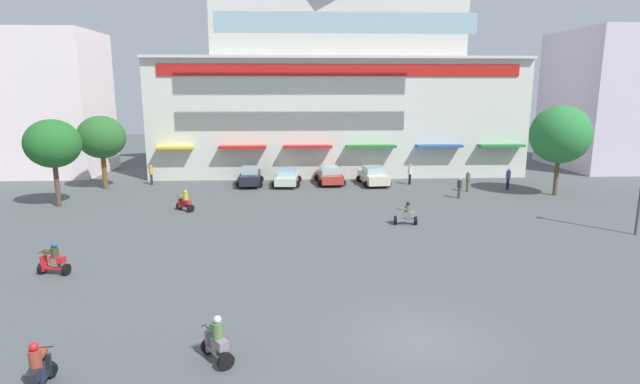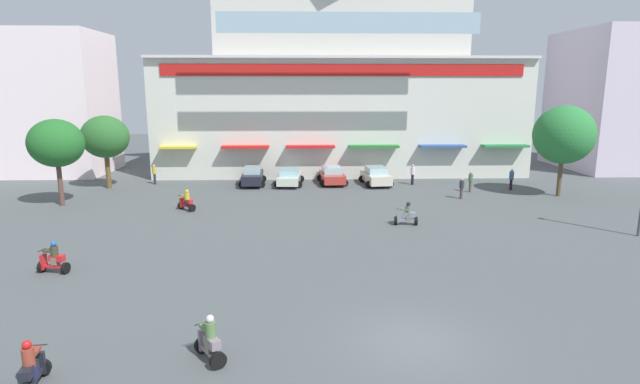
% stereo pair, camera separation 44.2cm
% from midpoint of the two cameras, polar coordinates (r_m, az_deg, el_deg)
% --- Properties ---
extents(ground_plane, '(128.00, 128.00, 0.00)m').
position_cam_midpoint_polar(ground_plane, '(29.41, 4.78, -4.44)').
color(ground_plane, '#4D5354').
extents(colonial_building, '(34.69, 17.10, 21.81)m').
position_cam_midpoint_polar(colonial_building, '(51.40, 1.49, 13.31)').
color(colonial_building, silver).
rests_on(colonial_building, ground).
extents(flank_building_left, '(9.27, 8.42, 13.42)m').
position_cam_midpoint_polar(flank_building_left, '(55.00, -28.53, 8.81)').
color(flank_building_left, white).
rests_on(flank_building_left, ground).
extents(flank_building_right, '(8.86, 11.72, 13.92)m').
position_cam_midpoint_polar(flank_building_right, '(60.07, 29.61, 9.08)').
color(flank_building_right, silver).
rests_on(flank_building_right, ground).
extents(plaza_tree_0, '(3.78, 3.38, 6.11)m').
position_cam_midpoint_polar(plaza_tree_0, '(39.31, -28.44, 4.84)').
color(plaza_tree_0, brown).
rests_on(plaza_tree_0, ground).
extents(plaza_tree_1, '(4.45, 4.55, 6.93)m').
position_cam_midpoint_polar(plaza_tree_1, '(42.34, 25.41, 5.93)').
color(plaza_tree_1, brown).
rests_on(plaza_tree_1, ground).
extents(plaza_tree_2, '(3.87, 3.29, 6.01)m').
position_cam_midpoint_polar(plaza_tree_2, '(44.67, -23.89, 5.70)').
color(plaza_tree_2, brown).
rests_on(plaza_tree_2, ground).
extents(parked_car_0, '(2.31, 4.30, 1.57)m').
position_cam_midpoint_polar(parked_car_0, '(43.32, -8.25, 1.80)').
color(parked_car_0, black).
rests_on(parked_car_0, ground).
extents(parked_car_1, '(2.55, 4.46, 1.41)m').
position_cam_midpoint_polar(parked_car_1, '(43.01, -4.07, 1.72)').
color(parked_car_1, beige).
rests_on(parked_car_1, ground).
extents(parked_car_2, '(2.63, 4.32, 1.51)m').
position_cam_midpoint_polar(parked_car_2, '(43.52, 0.81, 1.93)').
color(parked_car_2, '#AC332A').
rests_on(parked_car_2, ground).
extents(parked_car_3, '(2.70, 4.48, 1.58)m').
position_cam_midpoint_polar(parked_car_3, '(43.35, 5.81, 1.87)').
color(parked_car_3, beige).
rests_on(parked_car_3, ground).
extents(scooter_rider_0, '(0.71, 1.47, 1.51)m').
position_cam_midpoint_polar(scooter_rider_0, '(16.51, -30.12, -17.22)').
color(scooter_rider_0, black).
rests_on(scooter_rider_0, ground).
extents(scooter_rider_1, '(1.16, 1.36, 1.54)m').
position_cam_midpoint_polar(scooter_rider_1, '(16.16, -12.45, -16.38)').
color(scooter_rider_1, black).
rests_on(scooter_rider_1, ground).
extents(scooter_rider_2, '(1.41, 0.63, 1.44)m').
position_cam_midpoint_polar(scooter_rider_2, '(30.93, 9.37, -2.62)').
color(scooter_rider_2, black).
rests_on(scooter_rider_2, ground).
extents(scooter_rider_3, '(1.38, 1.31, 1.47)m').
position_cam_midpoint_polar(scooter_rider_3, '(35.15, -15.46, -1.13)').
color(scooter_rider_3, black).
rests_on(scooter_rider_3, ground).
extents(scooter_rider_4, '(1.40, 0.76, 1.50)m').
position_cam_midpoint_polar(scooter_rider_4, '(25.54, -28.49, -6.92)').
color(scooter_rider_4, black).
rests_on(scooter_rider_4, ground).
extents(pedestrian_0, '(0.38, 0.38, 1.76)m').
position_cam_midpoint_polar(pedestrian_0, '(43.85, 9.92, 2.15)').
color(pedestrian_0, black).
rests_on(pedestrian_0, ground).
extents(pedestrian_1, '(0.44, 0.44, 1.71)m').
position_cam_midpoint_polar(pedestrian_1, '(45.54, -18.94, 2.01)').
color(pedestrian_1, '#232943').
rests_on(pedestrian_1, ground).
extents(pedestrian_2, '(0.45, 0.45, 1.67)m').
position_cam_midpoint_polar(pedestrian_2, '(41.80, 16.20, 1.32)').
color(pedestrian_2, brown).
rests_on(pedestrian_2, ground).
extents(pedestrian_3, '(0.35, 0.35, 1.57)m').
position_cam_midpoint_polar(pedestrian_3, '(39.11, 15.28, 0.59)').
color(pedestrian_3, '#493A48').
rests_on(pedestrian_3, ground).
extents(pedestrian_4, '(0.49, 0.49, 1.74)m').
position_cam_midpoint_polar(pedestrian_4, '(43.76, 20.36, 1.55)').
color(pedestrian_4, black).
rests_on(pedestrian_4, ground).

